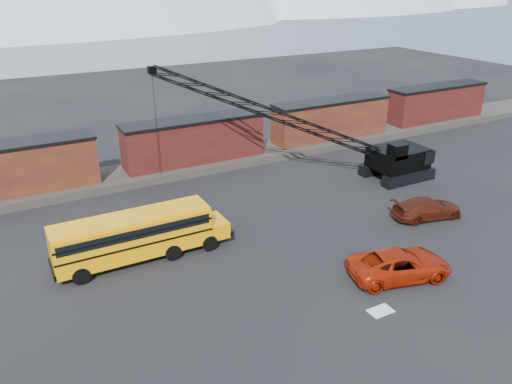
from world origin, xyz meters
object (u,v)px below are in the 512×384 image
(school_bus, at_px, (138,235))
(maroon_suv, at_px, (427,208))
(red_pickup, at_px, (400,265))
(crawler_crane, at_px, (273,114))

(school_bus, bearing_deg, maroon_suv, -12.13)
(red_pickup, bearing_deg, maroon_suv, -41.45)
(school_bus, relative_size, red_pickup, 1.83)
(maroon_suv, bearing_deg, red_pickup, 136.09)
(maroon_suv, relative_size, crawler_crane, 0.24)
(red_pickup, height_order, crawler_crane, crawler_crane)
(red_pickup, relative_size, maroon_suv, 1.17)
(crawler_crane, bearing_deg, red_pickup, -93.67)
(school_bus, xyz_separation_m, maroon_suv, (21.10, -4.53, -1.00))
(red_pickup, bearing_deg, crawler_crane, 10.90)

